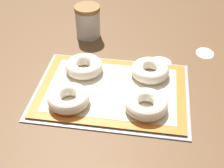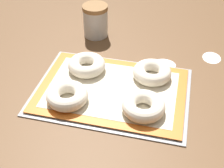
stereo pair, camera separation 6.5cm
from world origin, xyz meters
The scene contains 10 objects.
ground_plane centered at (0.00, 0.00, 0.00)m, with size 2.80×2.80×0.00m, color brown.
baking_tray centered at (-0.01, 0.01, 0.00)m, with size 0.48×0.34×0.01m.
baking_mat centered at (-0.01, 0.01, 0.01)m, with size 0.46×0.32×0.00m.
bagel_front_left centered at (-0.13, -0.08, 0.03)m, with size 0.13×0.13×0.04m.
bagel_front_right centered at (0.10, -0.07, 0.03)m, with size 0.13×0.13×0.04m.
bagel_back_left centered at (-0.12, 0.08, 0.03)m, with size 0.13×0.13×0.04m.
bagel_back_right centered at (0.10, 0.09, 0.03)m, with size 0.13×0.13×0.04m.
flour_canister centered at (-0.16, 0.33, 0.06)m, with size 0.10×0.10×0.13m.
flour_patch_near centered at (0.13, 0.19, 0.00)m, with size 0.08×0.07×0.00m.
flour_patch_far centered at (0.30, 0.27, 0.00)m, with size 0.07×0.08×0.00m.
Camera 2 is at (0.16, -0.72, 0.65)m, focal length 50.00 mm.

